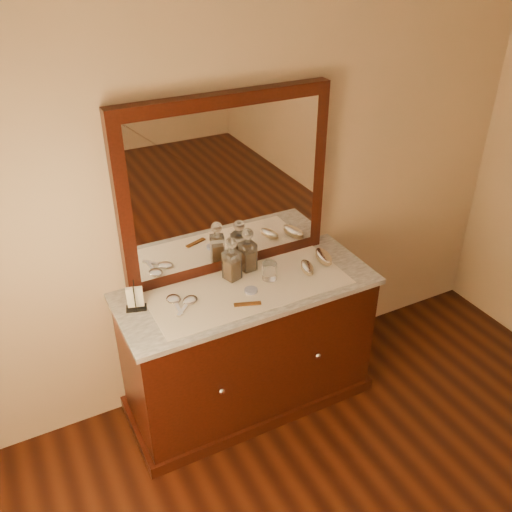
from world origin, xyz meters
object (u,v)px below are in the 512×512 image
(dresser_cabinet, at_px, (248,348))
(hand_mirror_outer, at_px, (174,301))
(napkin_rack, at_px, (135,299))
(decanter_left, at_px, (232,263))
(brush_near, at_px, (307,268))
(comb, at_px, (248,304))
(pin_dish, at_px, (251,290))
(hand_mirror_inner, at_px, (189,302))
(brush_far, at_px, (324,257))
(decanter_right, at_px, (248,254))
(mirror_frame, at_px, (226,186))

(dresser_cabinet, relative_size, hand_mirror_outer, 7.15)
(dresser_cabinet, distance_m, hand_mirror_outer, 0.61)
(napkin_rack, xyz_separation_m, decanter_left, (0.56, 0.02, 0.04))
(decanter_left, bearing_deg, napkin_rack, -177.68)
(dresser_cabinet, distance_m, brush_near, 0.59)
(comb, bearing_deg, pin_dish, 73.86)
(decanter_left, xyz_separation_m, hand_mirror_inner, (-0.30, -0.11, -0.09))
(pin_dish, xyz_separation_m, brush_far, (0.52, 0.09, 0.02))
(napkin_rack, height_order, brush_far, napkin_rack)
(brush_far, bearing_deg, dresser_cabinet, -176.46)
(brush_near, bearing_deg, hand_mirror_inner, 178.57)
(brush_near, bearing_deg, pin_dish, -174.49)
(brush_far, bearing_deg, hand_mirror_inner, -177.79)
(decanter_right, distance_m, brush_far, 0.46)
(mirror_frame, bearing_deg, pin_dish, -91.41)
(hand_mirror_inner, bearing_deg, hand_mirror_outer, 145.28)
(mirror_frame, relative_size, pin_dish, 16.53)
(dresser_cabinet, height_order, decanter_left, decanter_left)
(brush_near, xyz_separation_m, brush_far, (0.15, 0.05, 0.00))
(hand_mirror_outer, bearing_deg, brush_near, -4.55)
(dresser_cabinet, bearing_deg, decanter_right, 62.79)
(decanter_left, bearing_deg, comb, -97.68)
(comb, bearing_deg, mirror_frame, 98.43)
(comb, distance_m, napkin_rack, 0.58)
(napkin_rack, relative_size, hand_mirror_outer, 0.80)
(mirror_frame, xyz_separation_m, decanter_right, (0.08, -0.09, -0.39))
(napkin_rack, bearing_deg, hand_mirror_inner, -18.44)
(dresser_cabinet, distance_m, brush_far, 0.70)
(brush_near, bearing_deg, brush_far, 19.42)
(mirror_frame, height_order, comb, mirror_frame)
(decanter_right, relative_size, brush_near, 1.69)
(mirror_frame, distance_m, brush_near, 0.66)
(dresser_cabinet, relative_size, decanter_right, 5.29)
(decanter_left, bearing_deg, pin_dish, -77.71)
(comb, relative_size, hand_mirror_outer, 0.73)
(hand_mirror_inner, bearing_deg, napkin_rack, 161.56)
(mirror_frame, distance_m, hand_mirror_inner, 0.65)
(comb, xyz_separation_m, decanter_left, (0.04, 0.26, 0.10))
(comb, xyz_separation_m, decanter_right, (0.16, 0.30, 0.10))
(comb, bearing_deg, hand_mirror_inner, 169.70)
(decanter_left, distance_m, hand_mirror_outer, 0.38)
(pin_dish, relative_size, hand_mirror_inner, 0.43)
(brush_near, bearing_deg, mirror_frame, 144.53)
(pin_dish, height_order, napkin_rack, napkin_rack)
(mirror_frame, relative_size, brush_far, 6.53)
(brush_near, distance_m, brush_far, 0.15)
(mirror_frame, height_order, brush_near, mirror_frame)
(decanter_left, xyz_separation_m, brush_far, (0.56, -0.08, -0.08))
(decanter_left, relative_size, hand_mirror_inner, 1.54)
(dresser_cabinet, bearing_deg, pin_dish, -97.57)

